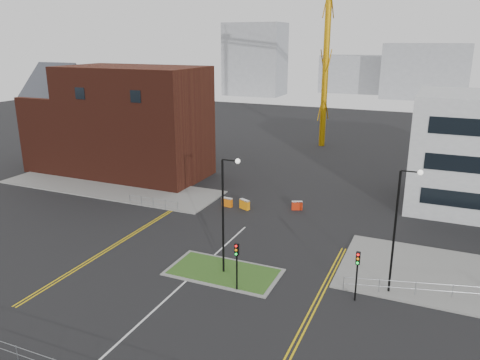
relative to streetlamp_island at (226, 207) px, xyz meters
The scene contains 21 objects.
ground 9.91m from the streetlamp_island, 105.50° to the right, with size 200.00×200.00×0.00m, color black.
pavement_left 26.80m from the streetlamp_island, 147.78° to the left, with size 28.00×8.00×0.12m, color slate.
island_kerb 5.38m from the streetlamp_island, behind, with size 8.60×4.60×0.08m, color slate.
grass_island 5.36m from the streetlamp_island, behind, with size 8.00×4.00×0.12m, color #264C19.
brick_building 32.20m from the streetlamp_island, 141.56° to the left, with size 24.20×10.07×14.24m.
streetlamp_island is the anchor object (origin of this frame).
streetlamp_right_near 12.17m from the streetlamp_island, ahead, with size 1.46×0.36×9.18m.
traffic_light_island 3.92m from the streetlamp_island, 48.59° to the right, with size 0.28×0.33×3.65m.
traffic_light_right 10.19m from the streetlamp_island, ahead, with size 0.28×0.33×3.65m.
railing_left 17.22m from the streetlamp_island, 142.89° to the left, with size 6.05×0.05×1.10m.
centre_line 8.38m from the streetlamp_island, 110.29° to the right, with size 0.15×30.00×0.01m, color silver.
yellow_left_a 12.61m from the streetlamp_island, 169.89° to the left, with size 0.12×24.00×0.01m, color gold.
yellow_left_b 12.35m from the streetlamp_island, 169.62° to the left, with size 0.12×24.00×0.01m, color gold.
yellow_right_a 9.29m from the streetlamp_island, 15.36° to the right, with size 0.12×20.00×0.01m, color gold.
yellow_right_b 9.53m from the streetlamp_island, 14.78° to the right, with size 0.12×20.00×0.01m, color gold.
skyline_a 119.82m from the streetlamp_island, 110.65° to the left, with size 18.00×12.00×22.00m, color gray.
skyline_b 122.28m from the streetlamp_island, 86.35° to the left, with size 24.00×12.00×16.00m, color gray.
skyline_d 132.40m from the streetlamp_island, 94.43° to the left, with size 30.00×12.00×12.00m, color gray.
barrier_left 15.03m from the streetlamp_island, 107.19° to the left, with size 1.28×0.88×1.03m.
barrier_mid 15.69m from the streetlamp_island, 114.65° to the left, with size 1.20×0.52×0.98m.
barrier_right 16.34m from the streetlamp_island, 86.52° to the left, with size 1.18×0.80×0.94m.
Camera 1 is at (16.04, -21.21, 17.27)m, focal length 35.00 mm.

